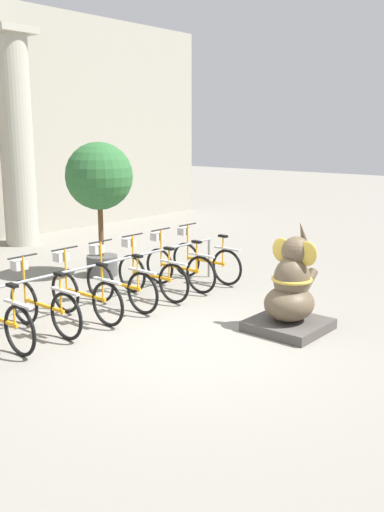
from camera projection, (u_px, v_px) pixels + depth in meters
The scene contains 11 objects.
ground_plane at pixel (191, 340), 7.79m from camera, with size 60.00×60.00×0.00m, color gray.
column_right at pixel (16, 138), 13.80m from camera, with size 1.00×1.00×5.16m.
bike_rack at pixel (96, 272), 8.88m from camera, with size 5.74×0.05×0.77m.
bicycle_2 at pixel (42, 304), 8.03m from camera, with size 0.48×1.66×1.04m.
bicycle_3 at pixel (84, 293), 8.57m from camera, with size 0.48×1.66×1.04m.
bicycle_4 at pixel (119, 283), 9.14m from camera, with size 0.48×1.66×1.04m.
bicycle_5 at pixel (150, 274), 9.69m from camera, with size 0.48×1.66×1.04m.
bicycle_6 at pixel (178, 266), 10.25m from camera, with size 0.48×1.66×1.04m.
bicycle_7 at pixel (204, 259), 10.79m from camera, with size 0.48×1.66×1.04m.
elephant_statue at pixel (291, 294), 8.09m from camera, with size 1.01×1.01×1.57m.
potted_tree at pixel (99, 182), 10.86m from camera, with size 1.29×1.29×2.59m.
Camera 1 is at (-5.60, -4.77, 2.79)m, focal length 40.00 mm.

